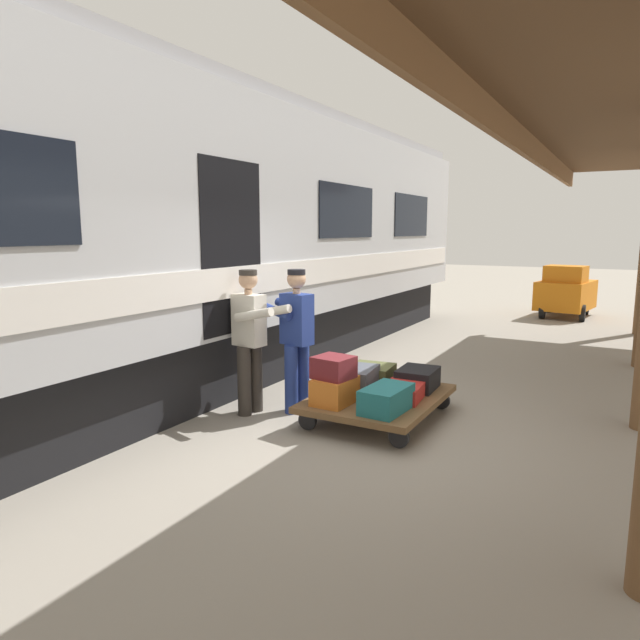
{
  "coord_description": "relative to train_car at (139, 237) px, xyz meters",
  "views": [
    {
      "loc": [
        -2.05,
        5.23,
        2.15
      ],
      "look_at": [
        0.99,
        -0.22,
        1.15
      ],
      "focal_mm": 31.46,
      "sensor_mm": 36.0,
      "label": 1
    }
  ],
  "objects": [
    {
      "name": "suitcase_red_plastic",
      "position": [
        -3.44,
        -0.52,
        -1.7
      ],
      "size": [
        0.46,
        0.57,
        0.17
      ],
      "primitive_type": "cube",
      "rotation": [
        0.0,
        0.0,
        0.1
      ],
      "color": "#AD231E",
      "rests_on": "luggage_cart"
    },
    {
      "name": "porter_by_door",
      "position": [
        -1.75,
        0.03,
        -1.14
      ],
      "size": [
        0.69,
        0.47,
        1.7
      ],
      "color": "#332D28",
      "rests_on": "ground_plane"
    },
    {
      "name": "suitcase_olive_duffel",
      "position": [
        -2.85,
        -1.0,
        -1.67
      ],
      "size": [
        0.55,
        0.53,
        0.21
      ],
      "primitive_type": "cube",
      "rotation": [
        0.0,
        0.0,
        0.1
      ],
      "color": "brown",
      "rests_on": "luggage_cart"
    },
    {
      "name": "suitcase_teal_softside",
      "position": [
        -3.44,
        -0.03,
        -1.65
      ],
      "size": [
        0.41,
        0.65,
        0.26
      ],
      "primitive_type": "cube",
      "rotation": [
        0.0,
        0.0,
        -0.06
      ],
      "color": "#1E666B",
      "rests_on": "luggage_cart"
    },
    {
      "name": "baggage_tug",
      "position": [
        -4.17,
        -9.88,
        -1.43
      ],
      "size": [
        1.35,
        1.85,
        1.3
      ],
      "color": "orange",
      "rests_on": "ground_plane"
    },
    {
      "name": "ground_plane",
      "position": [
        -3.53,
        0.0,
        -2.06
      ],
      "size": [
        60.0,
        60.0,
        0.0
      ],
      "primitive_type": "plane",
      "color": "gray"
    },
    {
      "name": "luggage_cart",
      "position": [
        -3.14,
        -0.52,
        -1.82
      ],
      "size": [
        1.32,
        1.76,
        0.28
      ],
      "color": "brown",
      "rests_on": "ground_plane"
    },
    {
      "name": "suitcase_black_hardshell",
      "position": [
        -3.44,
        -1.0,
        -1.66
      ],
      "size": [
        0.45,
        0.56,
        0.24
      ],
      "primitive_type": "cube",
      "rotation": [
        0.0,
        0.0,
        0.05
      ],
      "color": "black",
      "rests_on": "luggage_cart"
    },
    {
      "name": "suitcase_slate_roller",
      "position": [
        -2.85,
        -0.52,
        -1.64
      ],
      "size": [
        0.51,
        0.63,
        0.29
      ],
      "primitive_type": "cube",
      "rotation": [
        0.0,
        0.0,
        0.12
      ],
      "color": "#4C515B",
      "rests_on": "luggage_cart"
    },
    {
      "name": "train_car",
      "position": [
        0.0,
        0.0,
        0.0
      ],
      "size": [
        3.02,
        17.13,
        4.0
      ],
      "color": "#B7BABF",
      "rests_on": "ground_plane"
    },
    {
      "name": "suitcase_orange_carryall",
      "position": [
        -2.85,
        -0.03,
        -1.64
      ],
      "size": [
        0.39,
        0.57,
        0.28
      ],
      "primitive_type": "cube",
      "rotation": [
        0.0,
        0.0,
        -0.04
      ],
      "color": "#CC6B23",
      "rests_on": "luggage_cart"
    },
    {
      "name": "suitcase_maroon_trunk",
      "position": [
        -2.83,
        -0.0,
        -1.38
      ],
      "size": [
        0.43,
        0.42,
        0.24
      ],
      "primitive_type": "cube",
      "rotation": [
        0.0,
        0.0,
        -0.14
      ],
      "color": "maroon",
      "rests_on": "suitcase_orange_carryall"
    },
    {
      "name": "porter_in_overalls",
      "position": [
        -2.16,
        -0.31,
        -1.14
      ],
      "size": [
        0.72,
        0.52,
        1.7
      ],
      "color": "navy",
      "rests_on": "ground_plane"
    }
  ]
}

